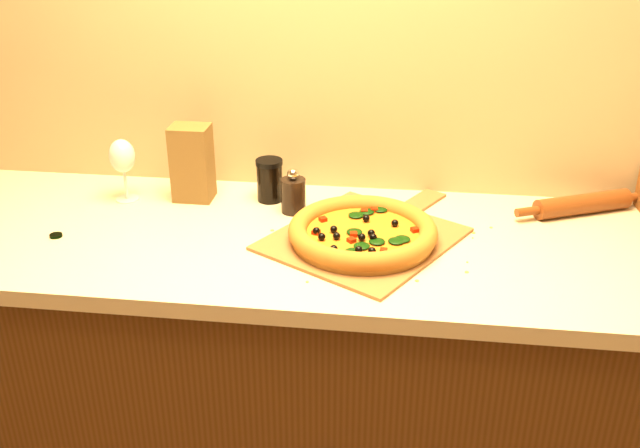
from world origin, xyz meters
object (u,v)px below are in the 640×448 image
(pizza, at_px, (363,232))
(rolling_pin, at_px, (583,204))
(wine_glass, at_px, (122,158))
(pepper_grinder, at_px, (293,194))
(dark_jar, at_px, (270,180))
(pizza_peel, at_px, (367,236))

(pizza, xyz_separation_m, rolling_pin, (0.56, 0.25, -0.00))
(pizza, distance_m, wine_glass, 0.69)
(pepper_grinder, height_order, dark_jar, pepper_grinder)
(dark_jar, bearing_deg, pizza, -40.52)
(pizza, relative_size, rolling_pin, 0.97)
(rolling_pin, xyz_separation_m, wine_glass, (-1.22, -0.07, 0.10))
(pizza, xyz_separation_m, wine_glass, (-0.66, 0.18, 0.09))
(pepper_grinder, height_order, rolling_pin, pepper_grinder)
(pizza_peel, relative_size, pepper_grinder, 4.94)
(pepper_grinder, distance_m, rolling_pin, 0.76)
(wine_glass, height_order, dark_jar, wine_glass)
(pizza, bearing_deg, pizza_peel, 75.99)
(pepper_grinder, xyz_separation_m, dark_jar, (-0.08, 0.07, 0.01))
(pizza, bearing_deg, pepper_grinder, 139.81)
(dark_jar, bearing_deg, rolling_pin, 1.26)
(wine_glass, distance_m, dark_jar, 0.40)
(rolling_pin, bearing_deg, pepper_grinder, -173.56)
(wine_glass, bearing_deg, pizza, -15.54)
(pizza, height_order, wine_glass, wine_glass)
(pizza_peel, relative_size, dark_jar, 5.17)
(pizza, bearing_deg, dark_jar, 139.48)
(pizza, distance_m, rolling_pin, 0.61)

